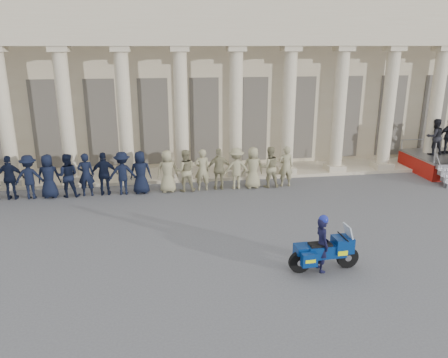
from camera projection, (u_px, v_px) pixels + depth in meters
ground at (239, 251)px, 14.04m from camera, size 90.00×90.00×0.00m
building at (196, 76)px, 26.63m from camera, size 40.00×12.50×9.00m
officer_rank at (104, 174)px, 19.00m from camera, size 16.84×0.72×1.91m
motorcycle at (325, 251)px, 12.68m from camera, size 2.15×0.89×1.38m
rider at (322, 243)px, 12.58m from camera, size 0.42×0.62×1.73m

